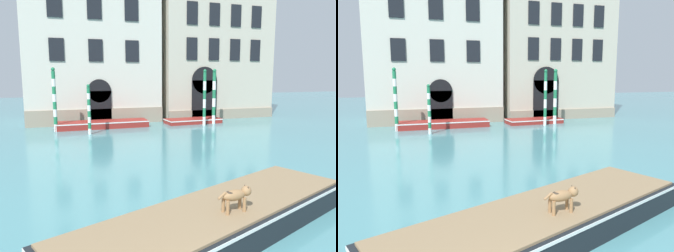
% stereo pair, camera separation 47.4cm
% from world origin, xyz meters
% --- Properties ---
extents(palazzo_left, '(10.82, 6.13, 19.29)m').
position_xyz_m(palazzo_left, '(0.20, 26.88, 9.62)').
color(palazzo_left, beige).
rests_on(palazzo_left, ground_plane).
extents(palazzo_right, '(10.38, 6.13, 15.33)m').
position_xyz_m(palazzo_right, '(11.39, 26.87, 7.65)').
color(palazzo_right, '#BCB29E').
rests_on(palazzo_right, ground_plane).
extents(boat_foreground, '(9.05, 5.52, 0.75)m').
position_xyz_m(boat_foreground, '(1.07, 4.34, 0.40)').
color(boat_foreground, black).
rests_on(boat_foreground, ground_plane).
extents(dog_on_deck, '(0.92, 0.32, 0.61)m').
position_xyz_m(dog_on_deck, '(1.26, 3.90, 1.14)').
color(dog_on_deck, '#997047').
rests_on(dog_on_deck, boat_foreground).
extents(boat_moored_near_palazzo, '(6.87, 1.90, 0.51)m').
position_xyz_m(boat_moored_near_palazzo, '(0.36, 22.21, 0.27)').
color(boat_moored_near_palazzo, maroon).
rests_on(boat_moored_near_palazzo, ground_plane).
extents(boat_moored_far, '(4.68, 2.05, 0.38)m').
position_xyz_m(boat_moored_far, '(7.77, 22.22, 0.20)').
color(boat_moored_far, maroon).
rests_on(boat_moored_far, ground_plane).
extents(mooring_pole_0, '(0.22, 0.22, 3.35)m').
position_xyz_m(mooring_pole_0, '(-0.81, 19.61, 1.69)').
color(mooring_pole_0, white).
rests_on(mooring_pole_0, ground_plane).
extents(mooring_pole_1, '(0.26, 0.26, 4.46)m').
position_xyz_m(mooring_pole_1, '(-2.98, 21.40, 2.25)').
color(mooring_pole_1, white).
rests_on(mooring_pole_1, ground_plane).
extents(mooring_pole_2, '(0.29, 0.29, 4.42)m').
position_xyz_m(mooring_pole_2, '(9.26, 21.42, 2.24)').
color(mooring_pole_2, white).
rests_on(mooring_pole_2, ground_plane).
extents(mooring_pole_3, '(0.24, 0.24, 4.38)m').
position_xyz_m(mooring_pole_3, '(8.11, 20.74, 2.21)').
color(mooring_pole_3, white).
rests_on(mooring_pole_3, ground_plane).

